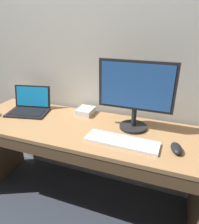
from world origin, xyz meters
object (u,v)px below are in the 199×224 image
object	(u,v)px
computer_mouse	(176,148)
external_drive_box	(86,111)
laptop_black	(29,107)
external_monitor	(135,94)
wired_keyboard	(122,141)

from	to	relation	value
computer_mouse	external_drive_box	distance (m)	0.80
laptop_black	external_drive_box	bearing A→B (deg)	14.21
laptop_black	external_monitor	size ratio (longest dim) A/B	0.72
wired_keyboard	external_drive_box	xyz separation A→B (m)	(-0.40, 0.34, 0.02)
external_monitor	wired_keyboard	distance (m)	0.34
computer_mouse	laptop_black	bearing A→B (deg)	158.10
laptop_black	external_monitor	world-z (taller)	external_monitor
external_monitor	computer_mouse	xyz separation A→B (m)	(0.31, -0.20, -0.25)
laptop_black	external_drive_box	xyz separation A→B (m)	(0.48, 0.12, -0.02)
laptop_black	wired_keyboard	xyz separation A→B (m)	(0.89, -0.21, -0.03)
computer_mouse	wired_keyboard	bearing A→B (deg)	170.84
laptop_black	wired_keyboard	bearing A→B (deg)	-13.57
wired_keyboard	computer_mouse	distance (m)	0.34
laptop_black	wired_keyboard	distance (m)	0.91
laptop_black	wired_keyboard	size ratio (longest dim) A/B	0.77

